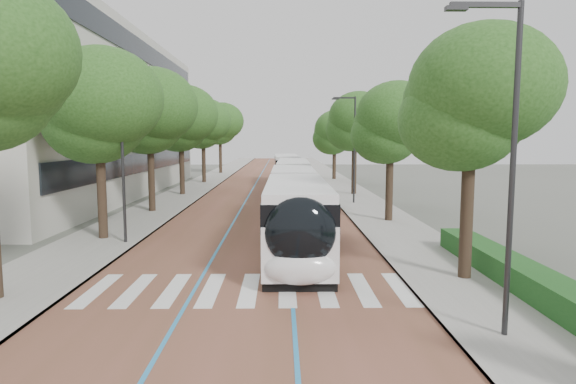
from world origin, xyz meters
name	(u,v)px	position (x,y,z in m)	size (l,w,h in m)	color
ground	(241,300)	(0.00, 0.00, 0.00)	(160.00, 160.00, 0.00)	#51544C
road	(270,183)	(0.00, 40.00, 0.01)	(11.00, 140.00, 0.02)	brown
sidewalk_left	(204,182)	(-7.50, 40.00, 0.06)	(4.00, 140.00, 0.12)	gray
sidewalk_right	(336,182)	(7.50, 40.00, 0.06)	(4.00, 140.00, 0.12)	gray
kerb_left	(221,182)	(-5.60, 40.00, 0.06)	(0.20, 140.00, 0.14)	gray
kerb_right	(319,182)	(5.60, 40.00, 0.06)	(0.20, 140.00, 0.14)	gray
zebra_crossing	(249,289)	(0.20, 1.00, 0.03)	(10.55, 3.60, 0.01)	silver
lane_line_left	(256,183)	(-1.60, 40.00, 0.02)	(0.12, 126.00, 0.01)	#257EBA
lane_line_right	(284,183)	(1.60, 40.00, 0.02)	(0.12, 126.00, 0.01)	#257EBA
office_building	(42,115)	(-19.47, 28.00, 7.00)	(18.11, 40.00, 14.00)	#B1B0A4
hedge	(534,282)	(9.10, 0.00, 0.52)	(1.20, 14.00, 0.80)	#19491B
streetlight_near	(506,144)	(6.62, -3.00, 4.82)	(1.82, 0.20, 8.00)	#28292B
streetlight_far	(352,141)	(6.62, 22.00, 4.82)	(1.82, 0.20, 8.00)	#28292B
lamp_post_left	(123,157)	(-6.10, 8.00, 4.12)	(0.14, 0.14, 8.00)	#28292B
trees_left	(180,120)	(-7.50, 27.51, 6.57)	(6.25, 60.71, 9.55)	black
trees_right	(361,128)	(7.70, 24.38, 5.86)	(5.52, 47.22, 8.50)	black
lead_bus	(295,207)	(1.92, 9.00, 1.63)	(2.67, 18.42, 3.20)	black
bus_queued_0	(293,180)	(2.21, 25.02, 1.62)	(2.76, 12.44, 3.20)	silver
bus_queued_1	(286,170)	(1.82, 38.12, 1.62)	(2.82, 12.46, 3.20)	silver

